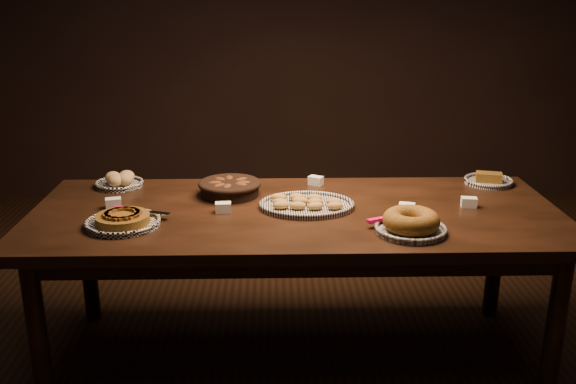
{
  "coord_description": "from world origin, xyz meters",
  "views": [
    {
      "loc": [
        -0.1,
        -2.74,
        1.73
      ],
      "look_at": [
        -0.03,
        0.05,
        0.82
      ],
      "focal_mm": 40.0,
      "sensor_mm": 36.0,
      "label": 1
    }
  ],
  "objects_px": {
    "madeleine_platter": "(306,204)",
    "bundt_cake_plate": "(411,223)",
    "apple_tart_plate": "(123,221)",
    "buffet_table": "(296,225)"
  },
  "relations": [
    {
      "from": "apple_tart_plate",
      "to": "bundt_cake_plate",
      "type": "relative_size",
      "value": 1.08
    },
    {
      "from": "apple_tart_plate",
      "to": "buffet_table",
      "type": "bearing_deg",
      "value": 38.46
    },
    {
      "from": "apple_tart_plate",
      "to": "bundt_cake_plate",
      "type": "bearing_deg",
      "value": 19.85
    },
    {
      "from": "apple_tart_plate",
      "to": "madeleine_platter",
      "type": "bearing_deg",
      "value": 39.72
    },
    {
      "from": "madeleine_platter",
      "to": "buffet_table",
      "type": "bearing_deg",
      "value": -170.83
    },
    {
      "from": "madeleine_platter",
      "to": "bundt_cake_plate",
      "type": "bearing_deg",
      "value": -60.33
    },
    {
      "from": "buffet_table",
      "to": "bundt_cake_plate",
      "type": "bearing_deg",
      "value": -31.68
    },
    {
      "from": "buffet_table",
      "to": "madeleine_platter",
      "type": "distance_m",
      "value": 0.11
    },
    {
      "from": "apple_tart_plate",
      "to": "madeleine_platter",
      "type": "height_order",
      "value": "apple_tart_plate"
    },
    {
      "from": "buffet_table",
      "to": "apple_tart_plate",
      "type": "bearing_deg",
      "value": -166.49
    }
  ]
}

